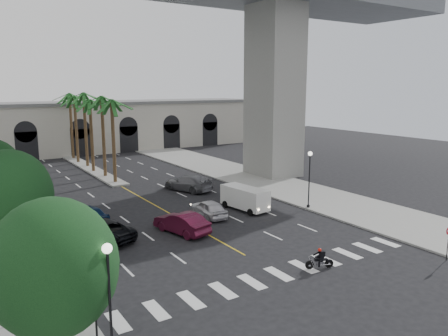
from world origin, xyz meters
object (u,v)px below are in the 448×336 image
at_px(car_a, 208,208).
at_px(car_e, 86,214).
at_px(traffic_signal_near, 94,288).
at_px(car_b, 182,223).
at_px(lamp_post_left_far, 23,189).
at_px(car_d, 188,183).
at_px(lamp_post_left_near, 110,296).
at_px(cargo_van, 245,198).
at_px(motorcycle_rider, 320,259).
at_px(lamp_post_right, 309,175).
at_px(car_c, 99,230).
at_px(traffic_signal_far, 71,258).

bearing_deg(car_a, car_e, -19.60).
xyz_separation_m(traffic_signal_near, car_b, (9.80, 10.81, -1.70)).
distance_m(lamp_post_left_far, car_b, 12.76).
distance_m(traffic_signal_near, car_d, 28.29).
relative_size(traffic_signal_near, car_b, 0.74).
bearing_deg(car_d, lamp_post_left_near, 36.68).
bearing_deg(car_b, lamp_post_left_near, 39.12).
bearing_deg(cargo_van, motorcycle_rider, -112.25).
distance_m(motorcycle_rider, car_b, 11.36).
height_order(traffic_signal_near, car_e, traffic_signal_near).
xyz_separation_m(lamp_post_right, car_c, (-18.77, 2.01, -2.40)).
distance_m(lamp_post_left_near, lamp_post_left_far, 21.00).
height_order(lamp_post_left_far, car_d, lamp_post_left_far).
bearing_deg(traffic_signal_near, car_d, 53.66).
distance_m(traffic_signal_far, car_d, 25.19).
height_order(lamp_post_left_near, traffic_signal_far, lamp_post_left_near).
distance_m(motorcycle_rider, car_a, 13.06).
height_order(lamp_post_right, traffic_signal_near, lamp_post_right).
relative_size(traffic_signal_near, car_a, 0.83).
height_order(lamp_post_left_far, car_e, lamp_post_left_far).
height_order(lamp_post_left_near, car_c, lamp_post_left_near).
bearing_deg(car_d, lamp_post_right, 96.33).
bearing_deg(traffic_signal_far, car_a, 34.24).
bearing_deg(traffic_signal_far, lamp_post_left_far, 90.40).
height_order(traffic_signal_near, motorcycle_rider, traffic_signal_near).
distance_m(motorcycle_rider, car_d, 22.65).
bearing_deg(car_c, lamp_post_left_near, 54.11).
relative_size(car_c, cargo_van, 1.17).
xyz_separation_m(lamp_post_right, cargo_van, (-5.11, 2.86, -2.06)).
relative_size(lamp_post_left_near, car_b, 1.08).
height_order(car_c, car_d, car_d).
relative_size(lamp_post_right, car_c, 0.91).
bearing_deg(car_a, traffic_signal_near, 46.23).
bearing_deg(lamp_post_left_far, motorcycle_rider, -52.27).
bearing_deg(cargo_van, lamp_post_left_near, -145.07).
bearing_deg(car_e, traffic_signal_far, 54.91).
xyz_separation_m(lamp_post_left_near, car_b, (9.90, 13.31, -2.41)).
relative_size(lamp_post_left_far, car_e, 1.14).
bearing_deg(lamp_post_left_near, car_a, 48.92).
bearing_deg(motorcycle_rider, traffic_signal_far, -173.16).
xyz_separation_m(traffic_signal_far, motorcycle_rider, (14.01, -3.74, -1.91)).
xyz_separation_m(car_b, car_e, (-5.55, 6.24, -0.02)).
distance_m(lamp_post_left_far, cargo_van, 18.54).
xyz_separation_m(car_d, cargo_van, (0.86, -9.39, 0.31)).
bearing_deg(motorcycle_rider, car_c, 151.24).
bearing_deg(traffic_signal_far, car_c, 65.24).
height_order(lamp_post_left_near, car_e, lamp_post_left_near).
bearing_deg(car_a, lamp_post_left_near, 50.94).
bearing_deg(car_e, traffic_signal_near, 58.95).
height_order(lamp_post_left_far, car_a, lamp_post_left_far).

